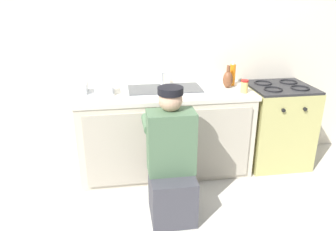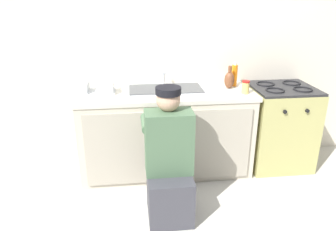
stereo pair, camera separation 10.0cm
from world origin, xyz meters
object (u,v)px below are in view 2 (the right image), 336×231
at_px(plumber_person, 169,165).
at_px(vase_decorative, 229,80).
at_px(soap_bottle_orange, 234,75).
at_px(dish_rack_tray, 101,90).
at_px(stove_range, 279,126).
at_px(condiment_jar, 246,87).
at_px(sink_double_basin, 166,90).

bearing_deg(plumber_person, vase_decorative, 48.33).
bearing_deg(vase_decorative, soap_bottle_orange, 46.62).
height_order(dish_rack_tray, vase_decorative, vase_decorative).
height_order(stove_range, soap_bottle_orange, soap_bottle_orange).
height_order(condiment_jar, soap_bottle_orange, soap_bottle_orange).
height_order(sink_double_basin, vase_decorative, vase_decorative).
bearing_deg(condiment_jar, stove_range, 17.35).
bearing_deg(sink_double_basin, soap_bottle_orange, 10.34).
distance_m(plumber_person, soap_bottle_orange, 1.28).
relative_size(dish_rack_tray, vase_decorative, 1.22).
xyz_separation_m(vase_decorative, condiment_jar, (0.10, -0.20, -0.03)).
xyz_separation_m(sink_double_basin, dish_rack_tray, (-0.63, 0.05, 0.01)).
xyz_separation_m(plumber_person, soap_bottle_orange, (0.78, 0.88, 0.51)).
relative_size(stove_range, vase_decorative, 3.84).
xyz_separation_m(stove_range, dish_rack_tray, (-1.84, 0.05, 0.45)).
distance_m(stove_range, condiment_jar, 0.68).
bearing_deg(plumber_person, condiment_jar, 36.39).
relative_size(stove_range, dish_rack_tray, 3.16).
bearing_deg(sink_double_basin, condiment_jar, -10.86).
distance_m(plumber_person, condiment_jar, 1.11).
height_order(sink_double_basin, stove_range, sink_double_basin).
bearing_deg(dish_rack_tray, condiment_jar, -7.91).
distance_m(plumber_person, dish_rack_tray, 1.07).
xyz_separation_m(dish_rack_tray, vase_decorative, (1.28, 0.01, 0.07)).
bearing_deg(condiment_jar, soap_bottle_orange, 95.57).
distance_m(sink_double_basin, condiment_jar, 0.77).
bearing_deg(dish_rack_tray, soap_bottle_orange, 3.60).
height_order(vase_decorative, soap_bottle_orange, soap_bottle_orange).
height_order(dish_rack_tray, soap_bottle_orange, soap_bottle_orange).
xyz_separation_m(sink_double_basin, condiment_jar, (0.76, -0.15, 0.05)).
bearing_deg(dish_rack_tray, vase_decorative, 0.23).
height_order(dish_rack_tray, condiment_jar, condiment_jar).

